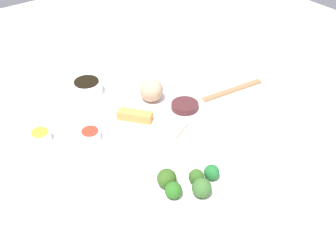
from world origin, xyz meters
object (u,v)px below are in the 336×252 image
Objects in this scene: soy_sauce_bowl at (87,88)px; chopsticks_pair at (231,91)px; sauce_ramekin_hot_mustard at (41,137)px; sauce_ramekin_sweet_and_sour at (90,135)px; main_plate at (160,116)px; broccoli_plate at (189,190)px.

soy_sauce_bowl reaches higher than chopsticks_pair.
soy_sauce_bowl is 0.45m from chopsticks_pair.
soy_sauce_bowl is 0.25m from sauce_ramekin_hot_mustard.
chopsticks_pair is at bearing 172.93° from sauce_ramekin_sweet_and_sour.
chopsticks_pair is (-0.26, 0.02, -0.00)m from main_plate.
soy_sauce_bowl is at bearing -91.57° from broccoli_plate.
main_plate reaches higher than broccoli_plate.
main_plate is at bearing 160.17° from sauce_ramekin_hot_mustard.
broccoli_plate is 0.33m from sauce_ramekin_sweet_and_sour.
soy_sauce_bowl is at bearing -67.01° from main_plate.
broccoli_plate is 2.52× the size of soy_sauce_bowl.
sauce_ramekin_sweet_and_sour reaches higher than chopsticks_pair.
sauce_ramekin_sweet_and_sour is at bearing -7.07° from chopsticks_pair.
soy_sauce_bowl is at bearing -116.51° from sauce_ramekin_sweet_and_sour.
broccoli_plate is at bearing 88.43° from soy_sauce_bowl.
broccoli_plate is 4.26× the size of sauce_ramekin_sweet_and_sour.
soy_sauce_bowl is 1.69× the size of sauce_ramekin_sweet_and_sour.
broccoli_plate is 0.46m from chopsticks_pair.
main_plate is 0.21m from sauce_ramekin_sweet_and_sour.
broccoli_plate is (0.12, 0.28, -0.00)m from main_plate.
soy_sauce_bowl reaches higher than sauce_ramekin_sweet_and_sour.
sauce_ramekin_sweet_and_sour is 0.24× the size of chopsticks_pair.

